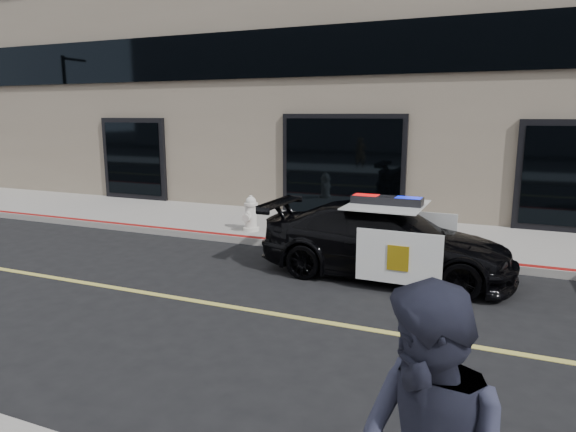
% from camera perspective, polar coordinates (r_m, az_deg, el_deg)
% --- Properties ---
extents(ground, '(120.00, 120.00, 0.00)m').
position_cam_1_polar(ground, '(7.65, -2.55, -10.68)').
color(ground, black).
rests_on(ground, ground).
extents(sidewalk_n, '(60.00, 3.50, 0.15)m').
position_cam_1_polar(sidewalk_n, '(12.36, 8.01, -1.88)').
color(sidewalk_n, gray).
rests_on(sidewalk_n, ground).
extents(building_n, '(60.00, 7.00, 12.00)m').
position_cam_1_polar(building_n, '(17.46, 13.43, 21.30)').
color(building_n, '#756856').
rests_on(building_n, ground).
extents(police_car, '(2.11, 4.49, 1.45)m').
position_cam_1_polar(police_car, '(9.28, 10.79, -2.70)').
color(police_car, black).
rests_on(police_car, ground).
extents(fire_hydrant, '(0.38, 0.53, 0.84)m').
position_cam_1_polar(fire_hydrant, '(12.10, -4.15, 0.18)').
color(fire_hydrant, white).
rests_on(fire_hydrant, sidewalk_n).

